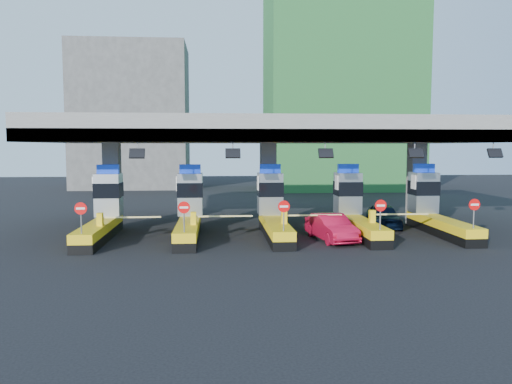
{
  "coord_description": "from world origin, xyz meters",
  "views": [
    {
      "loc": [
        -3.42,
        -29.37,
        5.26
      ],
      "look_at": [
        -1.04,
        0.0,
        2.57
      ],
      "focal_mm": 35.0,
      "sensor_mm": 36.0,
      "label": 1
    }
  ],
  "objects": [
    {
      "name": "bg_building_scaffold",
      "position": [
        12.0,
        32.0,
        14.0
      ],
      "size": [
        18.0,
        12.0,
        28.0
      ],
      "primitive_type": "cube",
      "color": "#1E5926",
      "rests_on": "ground"
    },
    {
      "name": "toll_lane_left",
      "position": [
        -5.0,
        0.28,
        1.4
      ],
      "size": [
        4.43,
        8.0,
        4.16
      ],
      "color": "black",
      "rests_on": "ground"
    },
    {
      "name": "bg_building_concrete",
      "position": [
        -14.0,
        36.0,
        9.0
      ],
      "size": [
        14.0,
        10.0,
        18.0
      ],
      "primitive_type": "cube",
      "color": "#4C4C49",
      "rests_on": "ground"
    },
    {
      "name": "toll_lane_far_right",
      "position": [
        10.0,
        0.28,
        1.4
      ],
      "size": [
        4.43,
        8.0,
        4.16
      ],
      "color": "black",
      "rests_on": "ground"
    },
    {
      "name": "red_car",
      "position": [
        3.02,
        -2.2,
        0.75
      ],
      "size": [
        2.31,
        4.73,
        1.49
      ],
      "primitive_type": "imported",
      "rotation": [
        0.0,
        0.0,
        0.17
      ],
      "color": "red",
      "rests_on": "ground"
    },
    {
      "name": "toll_lane_center",
      "position": [
        0.0,
        0.28,
        1.4
      ],
      "size": [
        4.43,
        8.0,
        4.16
      ],
      "color": "black",
      "rests_on": "ground"
    },
    {
      "name": "toll_lane_far_left",
      "position": [
        -10.0,
        0.28,
        1.4
      ],
      "size": [
        4.43,
        8.0,
        4.16
      ],
      "color": "black",
      "rests_on": "ground"
    },
    {
      "name": "van",
      "position": [
        7.5,
        2.07,
        0.75
      ],
      "size": [
        2.32,
        4.58,
        1.49
      ],
      "primitive_type": "imported",
      "rotation": [
        0.0,
        0.0,
        -0.13
      ],
      "color": "black",
      "rests_on": "ground"
    },
    {
      "name": "toll_lane_right",
      "position": [
        5.0,
        0.28,
        1.4
      ],
      "size": [
        4.43,
        8.0,
        4.16
      ],
      "color": "black",
      "rests_on": "ground"
    },
    {
      "name": "ground",
      "position": [
        0.0,
        0.0,
        0.0
      ],
      "size": [
        120.0,
        120.0,
        0.0
      ],
      "primitive_type": "plane",
      "color": "black",
      "rests_on": "ground"
    },
    {
      "name": "toll_canopy",
      "position": [
        0.0,
        2.87,
        6.13
      ],
      "size": [
        28.0,
        12.09,
        7.0
      ],
      "color": "slate",
      "rests_on": "ground"
    }
  ]
}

